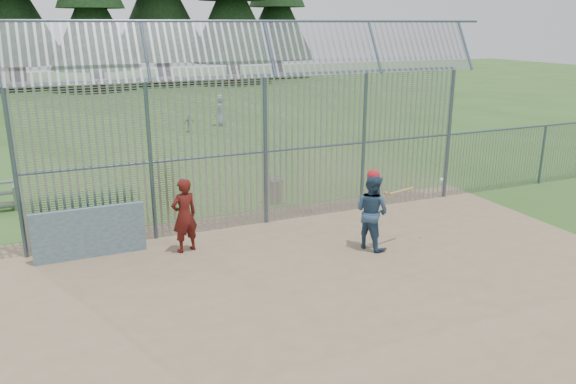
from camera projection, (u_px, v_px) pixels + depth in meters
name	position (u px, v px, depth m)	size (l,w,h in m)	color
ground	(324.00, 273.00, 12.31)	(120.00, 120.00, 0.00)	#2D511E
dirt_infield	(335.00, 282.00, 11.86)	(14.00, 10.00, 0.02)	#756047
dugout_wall	(90.00, 233.00, 12.93)	(2.50, 0.12, 1.20)	#38566B
batter	(372.00, 212.00, 13.39)	(0.89, 0.69, 1.83)	navy
onlooker	(184.00, 215.00, 13.19)	(0.65, 0.43, 1.79)	maroon
bg_kid_standing	(221.00, 110.00, 29.76)	(0.80, 0.52, 1.64)	gray
bg_kid_seated	(190.00, 124.00, 28.10)	(0.51, 0.21, 0.87)	slate
batting_gear	(379.00, 178.00, 13.18)	(1.94, 0.48, 0.62)	#B21720
trash_can	(274.00, 191.00, 16.98)	(0.56, 0.56, 0.82)	#999DA2
backstop_fence	(328.00, 134.00, 15.33)	(20.09, 0.81, 5.30)	#47566B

